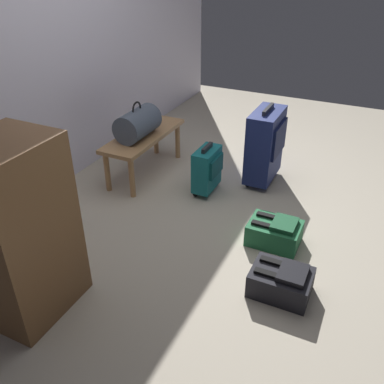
{
  "coord_description": "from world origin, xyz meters",
  "views": [
    {
      "loc": [
        -2.74,
        -1.03,
        1.95
      ],
      "look_at": [
        -0.17,
        0.19,
        0.25
      ],
      "focal_mm": 38.92,
      "sensor_mm": 36.0,
      "label": 1
    }
  ],
  "objects_px": {
    "backpack_green": "(275,232)",
    "side_cabinet": "(19,232)",
    "suitcase_small_teal": "(207,169)",
    "backpack_dark": "(281,281)",
    "duffel_bag_slate": "(138,124)",
    "cell_phone": "(153,122)",
    "suitcase_upright_navy": "(265,145)",
    "bench": "(144,140)"
  },
  "relations": [
    {
      "from": "duffel_bag_slate",
      "to": "cell_phone",
      "type": "height_order",
      "value": "duffel_bag_slate"
    },
    {
      "from": "duffel_bag_slate",
      "to": "backpack_green",
      "type": "xyz_separation_m",
      "value": [
        -0.47,
        -1.45,
        -0.45
      ]
    },
    {
      "from": "cell_phone",
      "to": "backpack_green",
      "type": "relative_size",
      "value": 0.38
    },
    {
      "from": "duffel_bag_slate",
      "to": "suitcase_small_teal",
      "type": "xyz_separation_m",
      "value": [
        -0.0,
        -0.69,
        -0.31
      ]
    },
    {
      "from": "backpack_dark",
      "to": "side_cabinet",
      "type": "xyz_separation_m",
      "value": [
        -0.75,
        1.36,
        0.46
      ]
    },
    {
      "from": "cell_phone",
      "to": "bench",
      "type": "bearing_deg",
      "value": -168.6
    },
    {
      "from": "duffel_bag_slate",
      "to": "backpack_dark",
      "type": "height_order",
      "value": "duffel_bag_slate"
    },
    {
      "from": "bench",
      "to": "backpack_green",
      "type": "bearing_deg",
      "value": -110.99
    },
    {
      "from": "duffel_bag_slate",
      "to": "cell_phone",
      "type": "bearing_deg",
      "value": 8.76
    },
    {
      "from": "suitcase_small_teal",
      "to": "duffel_bag_slate",
      "type": "bearing_deg",
      "value": 89.91
    },
    {
      "from": "cell_phone",
      "to": "suitcase_upright_navy",
      "type": "height_order",
      "value": "suitcase_upright_navy"
    },
    {
      "from": "suitcase_small_teal",
      "to": "backpack_dark",
      "type": "bearing_deg",
      "value": -135.74
    },
    {
      "from": "cell_phone",
      "to": "backpack_dark",
      "type": "xyz_separation_m",
      "value": [
        -1.34,
        -1.69,
        -0.32
      ]
    },
    {
      "from": "cell_phone",
      "to": "backpack_dark",
      "type": "relative_size",
      "value": 0.38
    },
    {
      "from": "backpack_dark",
      "to": "side_cabinet",
      "type": "relative_size",
      "value": 0.35
    },
    {
      "from": "duffel_bag_slate",
      "to": "suitcase_small_teal",
      "type": "bearing_deg",
      "value": -90.09
    },
    {
      "from": "bench",
      "to": "duffel_bag_slate",
      "type": "bearing_deg",
      "value": 180.0
    },
    {
      "from": "cell_phone",
      "to": "backpack_dark",
      "type": "bearing_deg",
      "value": -128.32
    },
    {
      "from": "backpack_dark",
      "to": "backpack_green",
      "type": "xyz_separation_m",
      "value": [
        0.5,
        0.18,
        0.0
      ]
    },
    {
      "from": "backpack_dark",
      "to": "backpack_green",
      "type": "relative_size",
      "value": 1.0
    },
    {
      "from": "backpack_green",
      "to": "side_cabinet",
      "type": "xyz_separation_m",
      "value": [
        -1.24,
        1.18,
        0.46
      ]
    },
    {
      "from": "suitcase_small_teal",
      "to": "backpack_green",
      "type": "height_order",
      "value": "suitcase_small_teal"
    },
    {
      "from": "suitcase_small_teal",
      "to": "backpack_dark",
      "type": "height_order",
      "value": "suitcase_small_teal"
    },
    {
      "from": "cell_phone",
      "to": "backpack_dark",
      "type": "distance_m",
      "value": 2.18
    },
    {
      "from": "bench",
      "to": "side_cabinet",
      "type": "xyz_separation_m",
      "value": [
        -1.8,
        -0.27,
        0.2
      ]
    },
    {
      "from": "cell_phone",
      "to": "suitcase_upright_navy",
      "type": "relative_size",
      "value": 0.2
    },
    {
      "from": "duffel_bag_slate",
      "to": "suitcase_upright_navy",
      "type": "height_order",
      "value": "duffel_bag_slate"
    },
    {
      "from": "suitcase_small_teal",
      "to": "cell_phone",
      "type": "bearing_deg",
      "value": 63.64
    },
    {
      "from": "cell_phone",
      "to": "backpack_green",
      "type": "distance_m",
      "value": 1.76
    },
    {
      "from": "cell_phone",
      "to": "suitcase_upright_navy",
      "type": "distance_m",
      "value": 1.14
    },
    {
      "from": "bench",
      "to": "backpack_green",
      "type": "distance_m",
      "value": 1.58
    },
    {
      "from": "suitcase_upright_navy",
      "to": "duffel_bag_slate",
      "type": "bearing_deg",
      "value": 111.24
    },
    {
      "from": "backpack_dark",
      "to": "backpack_green",
      "type": "distance_m",
      "value": 0.53
    },
    {
      "from": "bench",
      "to": "backpack_dark",
      "type": "distance_m",
      "value": 1.96
    },
    {
      "from": "side_cabinet",
      "to": "bench",
      "type": "bearing_deg",
      "value": 8.68
    },
    {
      "from": "bench",
      "to": "backpack_green",
      "type": "height_order",
      "value": "bench"
    },
    {
      "from": "backpack_green",
      "to": "side_cabinet",
      "type": "distance_m",
      "value": 1.77
    },
    {
      "from": "duffel_bag_slate",
      "to": "suitcase_small_teal",
      "type": "height_order",
      "value": "duffel_bag_slate"
    },
    {
      "from": "bench",
      "to": "suitcase_upright_navy",
      "type": "bearing_deg",
      "value": -72.9
    },
    {
      "from": "cell_phone",
      "to": "suitcase_upright_navy",
      "type": "bearing_deg",
      "value": -87.49
    },
    {
      "from": "duffel_bag_slate",
      "to": "suitcase_small_teal",
      "type": "relative_size",
      "value": 0.96
    },
    {
      "from": "suitcase_upright_navy",
      "to": "suitcase_small_teal",
      "type": "distance_m",
      "value": 0.59
    }
  ]
}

